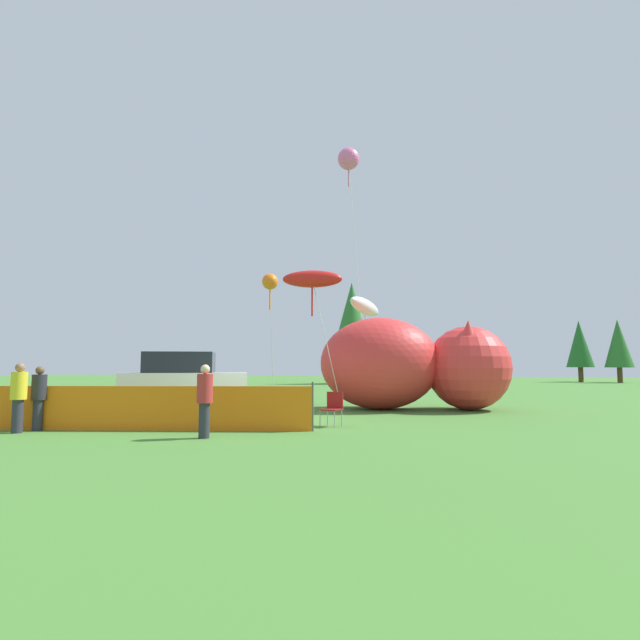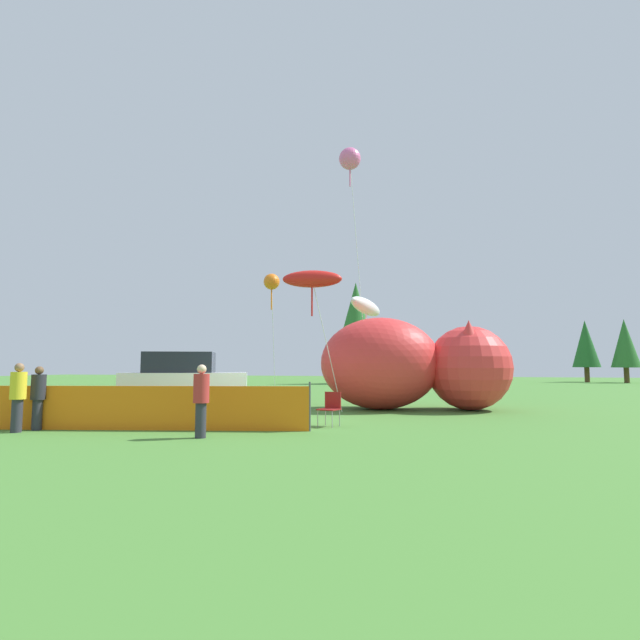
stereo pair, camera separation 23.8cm
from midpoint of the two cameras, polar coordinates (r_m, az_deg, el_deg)
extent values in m
plane|color=#477F33|center=(14.72, -8.72, -11.39)|extent=(120.00, 120.00, 0.00)
cube|color=white|center=(16.96, -15.49, -7.69)|extent=(4.29, 3.09, 1.11)
cube|color=#1E232D|center=(16.96, -16.07, -4.67)|extent=(2.60, 2.29, 0.67)
cylinder|color=black|center=(17.72, -11.21, -9.32)|extent=(0.64, 0.45, 0.60)
cylinder|color=black|center=(16.04, -11.54, -9.76)|extent=(0.64, 0.45, 0.60)
cylinder|color=black|center=(18.01, -19.07, -9.07)|extent=(0.64, 0.45, 0.60)
cylinder|color=black|center=(16.36, -20.20, -9.45)|extent=(0.64, 0.45, 0.60)
cube|color=maroon|center=(13.32, 0.74, -10.18)|extent=(0.60, 0.60, 0.03)
cube|color=maroon|center=(13.51, 1.21, -9.15)|extent=(0.47, 0.14, 0.45)
cylinder|color=#A5A5AD|center=(13.05, 1.14, -11.26)|extent=(0.02, 0.02, 0.45)
cylinder|color=#A5A5AD|center=(13.25, -0.52, -11.17)|extent=(0.02, 0.02, 0.45)
cylinder|color=#A5A5AD|center=(13.43, 1.98, -11.09)|extent=(0.02, 0.02, 0.45)
cylinder|color=#A5A5AD|center=(13.62, 0.35, -11.01)|extent=(0.02, 0.02, 0.45)
ellipsoid|color=red|center=(18.51, 6.46, -4.93)|extent=(4.83, 3.98, 3.36)
ellipsoid|color=yellow|center=(18.52, 6.49, -7.27)|extent=(3.14, 2.91, 1.51)
sphere|color=red|center=(18.83, 16.27, -5.27)|extent=(3.02, 3.02, 3.02)
cone|color=red|center=(19.62, 16.10, -1.73)|extent=(0.85, 0.85, 0.91)
cone|color=red|center=(18.11, 16.25, -1.46)|extent=(0.85, 0.85, 0.91)
cube|color=orange|center=(13.30, -20.22, -9.44)|extent=(8.28, 1.88, 1.09)
cylinder|color=#4C4C51|center=(12.37, -1.41, -9.85)|extent=(0.05, 0.05, 1.20)
cylinder|color=#2D2D38|center=(14.12, -31.71, -9.34)|extent=(0.25, 0.25, 0.79)
cylinder|color=yellow|center=(14.08, -31.57, -6.41)|extent=(0.36, 0.36, 0.66)
sphere|color=#8C6647|center=(14.07, -31.49, -4.65)|extent=(0.21, 0.21, 0.21)
cylinder|color=#2D2D38|center=(11.55, -13.68, -11.10)|extent=(0.24, 0.24, 0.77)
cylinder|color=#B72D2D|center=(11.49, -13.61, -7.61)|extent=(0.35, 0.35, 0.64)
sphere|color=beige|center=(11.48, -13.56, -5.49)|extent=(0.21, 0.21, 0.21)
cylinder|color=#2D2D38|center=(14.35, -29.98, -9.42)|extent=(0.23, 0.23, 0.75)
cylinder|color=#26262D|center=(14.31, -29.85, -6.68)|extent=(0.34, 0.34, 0.62)
sphere|color=brown|center=(14.30, -29.78, -5.03)|extent=(0.20, 0.20, 0.20)
cylinder|color=silver|center=(21.86, 4.03, 5.07)|extent=(0.96, 0.85, 10.99)
sphere|color=pink|center=(23.91, 2.98, 17.92)|extent=(0.99, 0.99, 0.99)
cylinder|color=pink|center=(23.65, 2.99, 16.36)|extent=(0.06, 0.06, 1.20)
cylinder|color=silver|center=(23.18, -5.83, -2.40)|extent=(0.07, 0.75, 5.45)
sphere|color=orange|center=(23.13, -6.03, 4.39)|extent=(0.74, 0.74, 0.74)
cylinder|color=orange|center=(23.02, -6.04, 2.67)|extent=(0.06, 0.06, 1.20)
cylinder|color=silver|center=(19.83, 4.73, -4.03)|extent=(0.12, 1.23, 4.01)
ellipsoid|color=white|center=(20.57, 4.83, 1.51)|extent=(1.17, 3.14, 0.88)
cylinder|color=white|center=(20.50, 4.85, -0.43)|extent=(0.06, 0.06, 1.20)
cylinder|color=silver|center=(17.30, 0.42, -2.88)|extent=(0.98, 0.51, 4.61)
ellipsoid|color=red|center=(17.43, -1.30, 4.71)|extent=(2.16, 0.90, 0.77)
cylinder|color=red|center=(17.33, -1.30, 2.43)|extent=(0.06, 0.06, 1.20)
cylinder|color=brown|center=(54.60, 27.55, -5.55)|extent=(0.45, 0.45, 1.42)
cone|color=#236028|center=(54.64, 27.42, -2.43)|extent=(2.50, 2.50, 4.54)
cylinder|color=brown|center=(54.13, 30.96, -5.42)|extent=(0.45, 0.45, 1.40)
cone|color=#2D6B2D|center=(54.16, 30.82, -2.30)|extent=(2.47, 2.47, 4.50)
cylinder|color=brown|center=(43.89, 3.55, -5.89)|extent=(0.68, 0.68, 2.13)
cone|color=#2D6B2D|center=(44.07, 3.51, -0.07)|extent=(3.75, 3.75, 6.81)
camera|label=1|loc=(0.12, -90.39, 0.04)|focal=28.00mm
camera|label=2|loc=(0.12, 89.61, -0.04)|focal=28.00mm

